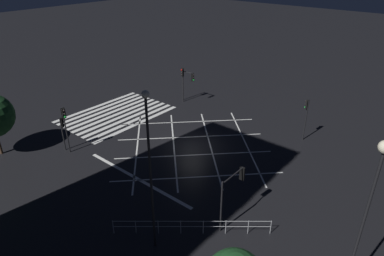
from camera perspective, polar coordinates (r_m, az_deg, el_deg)
ground_plane at (r=32.35m, az=0.00°, el=-2.94°), size 200.00×200.00×0.00m
road_markings at (r=37.26m, az=-9.95°, el=0.87°), size 17.40×23.65×0.01m
traffic_light_se_main at (r=32.77m, az=-20.79°, el=0.17°), size 0.39×0.36×3.26m
traffic_light_sw_main at (r=41.05m, az=-1.58°, el=8.33°), size 0.39×0.36×4.27m
traffic_light_se_cross at (r=31.79m, az=-20.41°, el=1.05°), size 0.36×0.39×4.41m
traffic_light_nw_cross at (r=33.83m, az=18.50°, el=2.63°), size 0.36×0.39×4.18m
traffic_light_sw_cross at (r=41.05m, az=-0.62°, el=8.03°), size 0.36×1.89×3.89m
traffic_light_ne_main at (r=22.43m, az=6.97°, el=-9.50°), size 2.57×0.36×3.88m
street_lamp_east at (r=17.07m, az=27.93°, el=-9.04°), size 0.59×0.59×9.39m
street_lamp_west at (r=18.60m, az=-7.09°, el=-5.10°), size 0.41×0.41×10.21m
pedestrian_railing at (r=22.69m, az=0.00°, el=-15.92°), size 6.51×7.81×1.05m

